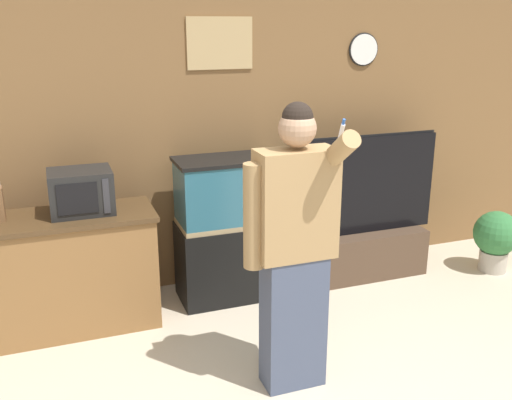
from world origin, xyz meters
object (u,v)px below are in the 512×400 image
counter_island (57,273)px  person_standing (294,247)px  potted_plant (496,237)px  tv_on_stand (365,236)px  microwave (81,191)px  aquarium_on_stand (229,229)px

counter_island → person_standing: 1.89m
counter_island → potted_plant: (3.81, -0.28, -0.12)m
counter_island → tv_on_stand: bearing=1.3°
potted_plant → tv_on_stand: bearing=164.0°
tv_on_stand → potted_plant: bearing=-16.0°
microwave → potted_plant: (3.59, -0.31, -0.72)m
microwave → tv_on_stand: (2.41, 0.03, -0.67)m
potted_plant → aquarium_on_stand: bearing=171.8°
counter_island → tv_on_stand: size_ratio=1.09×
counter_island → person_standing: person_standing is taller
counter_island → microwave: bearing=8.2°
tv_on_stand → person_standing: bearing=-134.7°
counter_island → microwave: microwave is taller
microwave → tv_on_stand: bearing=0.7°
aquarium_on_stand → potted_plant: 2.50m
counter_island → tv_on_stand: (2.63, 0.06, -0.07)m
aquarium_on_stand → tv_on_stand: tv_on_stand is taller
counter_island → aquarium_on_stand: aquarium_on_stand is taller
microwave → person_standing: (1.13, -1.26, -0.11)m
aquarium_on_stand → potted_plant: bearing=-8.2°
microwave → potted_plant: microwave is taller
microwave → person_standing: size_ratio=0.25×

